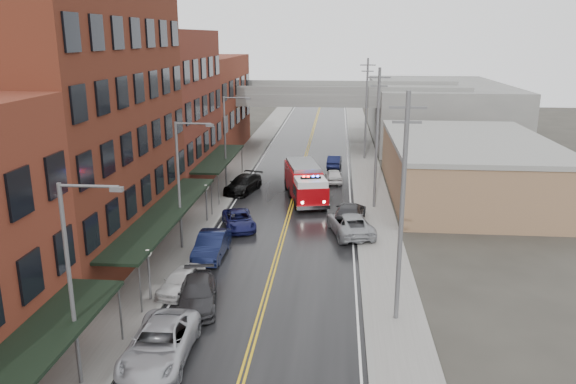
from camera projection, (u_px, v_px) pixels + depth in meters
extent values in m
cube|color=black|center=(286.00, 224.00, 44.61)|extent=(11.00, 160.00, 0.02)
cube|color=slate|center=(196.00, 221.00, 45.22)|extent=(3.00, 160.00, 0.15)
cube|color=slate|center=(379.00, 226.00, 43.96)|extent=(3.00, 160.00, 0.15)
cube|color=gray|center=(216.00, 221.00, 45.08)|extent=(0.30, 160.00, 0.15)
cube|color=gray|center=(358.00, 226.00, 44.11)|extent=(0.30, 160.00, 0.15)
cube|color=#532115|center=(74.00, 123.00, 36.62)|extent=(9.00, 20.00, 18.00)
cube|color=maroon|center=(158.00, 111.00, 53.81)|extent=(9.00, 15.00, 15.00)
cube|color=brown|center=(202.00, 105.00, 71.00)|extent=(9.00, 20.00, 12.00)
cube|color=#8F664D|center=(467.00, 169.00, 52.16)|extent=(14.00, 22.00, 5.00)
cube|color=slate|center=(437.00, 111.00, 80.36)|extent=(18.00, 30.00, 8.00)
cube|color=black|center=(3.00, 378.00, 19.51)|extent=(2.60, 16.00, 0.18)
cylinder|color=slate|center=(120.00, 314.00, 27.11)|extent=(0.10, 0.10, 3.00)
cube|color=black|center=(166.00, 213.00, 37.74)|extent=(2.60, 18.00, 0.18)
cylinder|color=slate|center=(140.00, 289.00, 29.79)|extent=(0.10, 0.10, 3.00)
cylinder|color=slate|center=(212.00, 199.00, 46.29)|extent=(0.10, 0.10, 3.00)
cube|color=black|center=(219.00, 158.00, 54.52)|extent=(2.60, 13.00, 0.18)
cylinder|color=slate|center=(219.00, 190.00, 48.98)|extent=(0.10, 0.10, 3.00)
cylinder|color=slate|center=(242.00, 160.00, 60.68)|extent=(0.10, 0.10, 3.00)
cylinder|color=#59595B|center=(149.00, 278.00, 31.36)|extent=(0.14, 0.14, 2.80)
sphere|color=silver|center=(148.00, 253.00, 30.95)|extent=(0.44, 0.44, 0.44)
cylinder|color=#59595B|center=(207.00, 206.00, 44.79)|extent=(0.14, 0.14, 2.80)
sphere|color=silver|center=(206.00, 187.00, 44.38)|extent=(0.44, 0.44, 0.44)
cylinder|color=#59595B|center=(71.00, 289.00, 22.88)|extent=(0.18, 0.18, 9.00)
cylinder|color=#59595B|center=(89.00, 186.00, 21.60)|extent=(2.40, 0.12, 0.12)
cube|color=#59595B|center=(117.00, 189.00, 21.53)|extent=(0.50, 0.22, 0.18)
cylinder|color=#59595B|center=(179.00, 188.00, 38.23)|extent=(0.18, 0.18, 9.00)
cylinder|color=#59595B|center=(193.00, 124.00, 36.95)|extent=(2.40, 0.12, 0.12)
cube|color=#59595B|center=(210.00, 125.00, 36.88)|extent=(0.50, 0.22, 0.18)
cylinder|color=#59595B|center=(225.00, 144.00, 53.58)|extent=(0.18, 0.18, 9.00)
cylinder|color=#59595B|center=(236.00, 98.00, 52.29)|extent=(2.40, 0.12, 0.12)
cube|color=#59595B|center=(248.00, 99.00, 52.23)|extent=(0.50, 0.22, 0.18)
cylinder|color=#59595B|center=(402.00, 212.00, 27.99)|extent=(0.24, 0.24, 12.00)
cube|color=#59595B|center=(408.00, 108.00, 26.59)|extent=(1.80, 0.12, 0.12)
cube|color=#59595B|center=(407.00, 122.00, 26.78)|extent=(1.40, 0.12, 0.12)
cylinder|color=#59595B|center=(377.00, 140.00, 47.18)|extent=(0.24, 0.24, 12.00)
cube|color=#59595B|center=(379.00, 77.00, 45.78)|extent=(1.80, 0.12, 0.12)
cube|color=#59595B|center=(379.00, 86.00, 45.96)|extent=(1.40, 0.12, 0.12)
cylinder|color=#59595B|center=(366.00, 110.00, 66.36)|extent=(0.24, 0.24, 12.00)
cube|color=#59595B|center=(368.00, 65.00, 64.96)|extent=(1.80, 0.12, 0.12)
cube|color=#59595B|center=(368.00, 71.00, 65.15)|extent=(1.40, 0.12, 0.12)
cube|color=slate|center=(309.00, 97.00, 73.49)|extent=(40.00, 10.00, 1.50)
cube|color=slate|center=(227.00, 124.00, 75.45)|extent=(1.60, 8.00, 6.00)
cube|color=slate|center=(392.00, 126.00, 73.56)|extent=(1.60, 8.00, 6.00)
cube|color=#97060C|center=(303.00, 178.00, 52.15)|extent=(3.97, 6.44, 2.29)
cube|color=#97060C|center=(311.00, 194.00, 48.19)|extent=(3.28, 3.36, 1.63)
cube|color=silver|center=(311.00, 182.00, 47.89)|extent=(3.10, 3.12, 0.54)
cube|color=black|center=(310.00, 190.00, 48.31)|extent=(3.06, 2.30, 0.87)
cube|color=slate|center=(303.00, 165.00, 51.80)|extent=(3.61, 5.95, 0.33)
cube|color=black|center=(311.00, 178.00, 47.80)|extent=(1.77, 0.68, 0.15)
sphere|color=#FF0C0C|center=(304.00, 177.00, 47.70)|extent=(0.22, 0.22, 0.22)
sphere|color=#1933FF|center=(318.00, 176.00, 47.85)|extent=(0.22, 0.22, 0.22)
cylinder|color=black|center=(297.00, 204.00, 48.15)|extent=(1.15, 0.61, 1.09)
cylinder|color=black|center=(324.00, 203.00, 48.45)|extent=(1.15, 0.61, 1.09)
cylinder|color=black|center=(291.00, 192.00, 51.79)|extent=(1.15, 0.61, 1.09)
cylinder|color=black|center=(316.00, 191.00, 52.09)|extent=(1.15, 0.61, 1.09)
cylinder|color=black|center=(287.00, 185.00, 54.39)|extent=(1.15, 0.61, 1.09)
cylinder|color=black|center=(311.00, 184.00, 54.69)|extent=(1.15, 0.61, 1.09)
imported|color=#A8AAB1|center=(160.00, 344.00, 25.74)|extent=(2.96, 6.10, 1.67)
imported|color=#29292C|center=(197.00, 293.00, 31.01)|extent=(3.01, 5.39, 1.48)
imported|color=silver|center=(181.00, 281.00, 32.73)|extent=(2.45, 4.33, 1.39)
imported|color=black|center=(212.00, 245.00, 37.86)|extent=(1.79, 5.09, 1.68)
imported|color=#121445|center=(239.00, 220.00, 43.59)|extent=(3.59, 5.26, 1.34)
imported|color=black|center=(243.00, 184.00, 53.66)|extent=(3.53, 5.83, 1.58)
imported|color=#919498|center=(350.00, 224.00, 42.24)|extent=(4.01, 6.38, 1.64)
imported|color=#29292C|center=(349.00, 213.00, 44.79)|extent=(2.99, 5.94, 1.66)
imported|color=silver|center=(334.00, 176.00, 57.25)|extent=(1.99, 4.18, 1.38)
imported|color=#0E1233|center=(334.00, 161.00, 63.95)|extent=(1.73, 4.27, 1.38)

